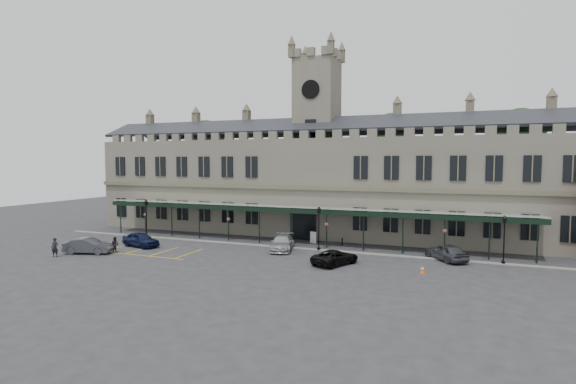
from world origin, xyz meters
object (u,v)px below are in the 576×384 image
at_px(lamp_post_right, 504,235).
at_px(car_left_b, 88,246).
at_px(car_left_a, 141,240).
at_px(car_right_a, 446,252).
at_px(person_a, 55,247).
at_px(traffic_cone, 422,270).
at_px(person_b, 115,244).
at_px(clock_tower, 317,131).
at_px(lamp_post_left, 146,215).
at_px(lamp_post_mid, 319,224).
at_px(sign_board, 313,238).
at_px(car_taxi, 282,243).
at_px(station_building, 317,183).
at_px(car_van, 335,257).

distance_m(lamp_post_right, car_left_b, 39.96).
bearing_deg(car_left_a, car_right_a, -67.31).
xyz_separation_m(car_left_b, person_a, (-1.70, -2.50, 0.16)).
height_order(lamp_post_right, person_a, lamp_post_right).
distance_m(traffic_cone, person_b, 30.25).
bearing_deg(traffic_cone, person_a, -168.99).
xyz_separation_m(clock_tower, car_left_a, (-15.00, -15.73, -12.32)).
distance_m(lamp_post_right, car_right_a, 5.23).
height_order(lamp_post_left, lamp_post_mid, lamp_post_left).
bearing_deg(sign_board, person_a, -133.17).
relative_size(lamp_post_right, person_b, 2.84).
height_order(lamp_post_mid, person_b, lamp_post_mid).
bearing_deg(person_b, lamp_post_mid, -156.37).
relative_size(lamp_post_right, car_left_b, 0.95).
distance_m(lamp_post_right, person_a, 42.27).
bearing_deg(clock_tower, car_taxi, -89.71).
xyz_separation_m(lamp_post_mid, car_left_a, (-18.67, -5.20, -1.97)).
xyz_separation_m(station_building, car_left_b, (-17.50, -20.50, -5.68)).
height_order(lamp_post_left, car_van, lamp_post_left).
relative_size(traffic_cone, car_right_a, 0.14).
xyz_separation_m(lamp_post_right, car_right_a, (-4.89, -0.10, -1.86)).
distance_m(station_building, lamp_post_right, 23.85).
relative_size(clock_tower, lamp_post_right, 5.50).
relative_size(clock_tower, lamp_post_left, 5.24).
distance_m(lamp_post_mid, lamp_post_right, 17.45).
bearing_deg(lamp_post_mid, car_van, -58.88).
xyz_separation_m(car_van, car_right_a, (9.23, 5.45, 0.14)).
height_order(clock_tower, lamp_post_right, clock_tower).
distance_m(traffic_cone, car_right_a, 6.14).
bearing_deg(car_right_a, lamp_post_mid, -39.68).
bearing_deg(car_taxi, sign_board, 56.45).
relative_size(station_building, lamp_post_left, 12.69).
height_order(lamp_post_right, person_b, lamp_post_right).
bearing_deg(clock_tower, person_a, -129.75).
distance_m(lamp_post_left, lamp_post_mid, 21.74).
height_order(car_left_a, person_b, person_b).
xyz_separation_m(lamp_post_left, car_taxi, (18.12, -0.84, -2.03)).
relative_size(traffic_cone, car_taxi, 0.12).
xyz_separation_m(lamp_post_left, traffic_cone, (32.68, -5.52, -2.48)).
distance_m(person_a, person_b, 5.47).
relative_size(sign_board, person_a, 0.70).
bearing_deg(person_a, lamp_post_mid, 10.24).
height_order(clock_tower, car_van, clock_tower).
xyz_separation_m(clock_tower, person_b, (-15.52, -19.04, -12.32)).
bearing_deg(lamp_post_right, car_left_a, -171.76).
distance_m(station_building, car_van, 18.37).
bearing_deg(clock_tower, lamp_post_left, -148.68).
bearing_deg(car_van, car_left_a, 23.62).
relative_size(lamp_post_mid, car_left_b, 0.98).
bearing_deg(person_a, car_taxi, 11.79).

